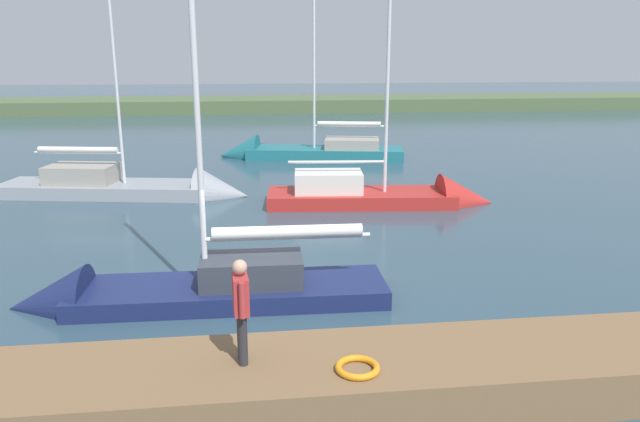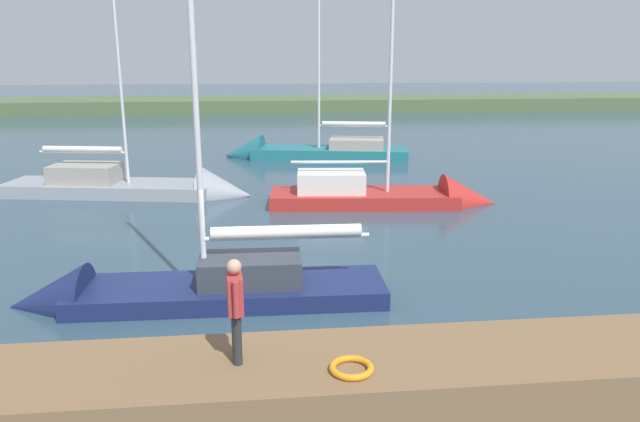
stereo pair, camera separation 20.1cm
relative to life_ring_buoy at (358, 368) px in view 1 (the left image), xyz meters
The scene contains 9 objects.
ground_plane 5.36m from the life_ring_buoy, 76.48° to the right, with size 200.00×200.00×0.00m, color #2D4756.
far_shoreline 50.48m from the life_ring_buoy, 88.59° to the right, with size 180.00×8.00×2.40m, color #4C603D.
dock_pier 1.37m from the life_ring_buoy, 18.17° to the right, with size 21.61×2.03×0.74m, color brown.
life_ring_buoy is the anchor object (origin of this frame).
sailboat_near_dock 5.57m from the life_ring_buoy, 55.92° to the right, with size 8.05×1.94×9.78m.
sailboat_far_left 16.11m from the life_ring_buoy, 69.89° to the right, with size 9.64×3.78×10.87m.
sailboat_outer_mooring 22.87m from the life_ring_buoy, 92.79° to the right, with size 9.73×3.99×10.55m.
sailboat_inner_slip 13.20m from the life_ring_buoy, 106.39° to the right, with size 8.23×2.85×8.11m.
person_on_dock 1.93m from the life_ring_buoy, 16.16° to the right, with size 0.26×0.62×1.61m.
Camera 1 is at (0.26, 12.85, 5.21)m, focal length 33.51 mm.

